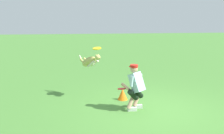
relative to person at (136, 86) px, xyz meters
The scene contains 6 objects.
ground_plane 0.92m from the person, 157.32° to the left, with size 60.00×60.00×0.00m, color #4D8938.
person is the anchor object (origin of this frame).
dog 1.89m from the person, 48.29° to the right, with size 0.72×0.87×0.56m.
frisbee_flying 1.82m from the person, 50.65° to the right, with size 0.27×0.27×0.02m, color yellow.
frisbee_held 0.40m from the person, ahead, with size 0.23×0.23×0.02m, color red.
training_cone 1.06m from the person, 76.63° to the right, with size 0.32×0.32×0.35m, color orange.
Camera 1 is at (2.05, 6.54, 2.65)m, focal length 41.02 mm.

